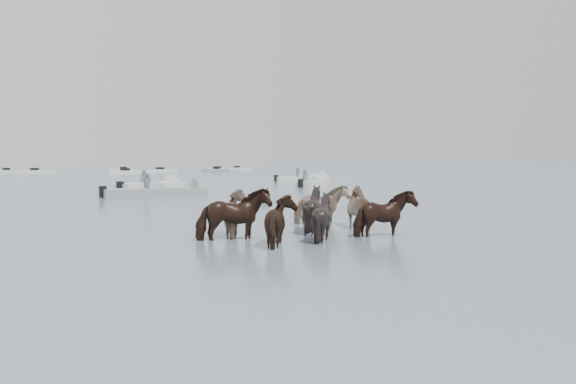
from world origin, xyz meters
TOP-DOWN VIEW (x-y plane):
  - ground at (0.00, 0.00)m, footprint 400.00×400.00m
  - pony_herd at (0.07, 1.22)m, footprint 6.29×4.67m
  - swimming_pony at (5.77, 12.09)m, footprint 0.72×0.44m
  - motorboat_b at (4.17, 19.23)m, footprint 6.16×2.29m
  - motorboat_c at (7.11, 27.62)m, footprint 6.24×4.40m
  - motorboat_d at (18.30, 24.77)m, footprint 4.64×3.96m
  - motorboat_e at (24.31, 33.02)m, footprint 5.49×3.16m

SIDE VIEW (x-z plane):
  - ground at x=0.00m, z-range 0.00..0.00m
  - swimming_pony at x=5.77m, z-range -0.12..0.32m
  - motorboat_c at x=7.11m, z-range -0.74..1.18m
  - motorboat_b at x=4.17m, z-range -0.74..1.18m
  - motorboat_e at x=24.31m, z-range -0.73..1.19m
  - motorboat_d at x=18.30m, z-range -0.73..1.19m
  - pony_herd at x=0.07m, z-range -0.27..1.28m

